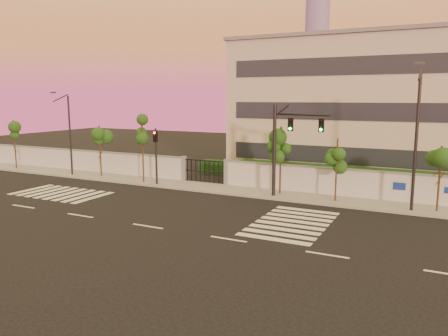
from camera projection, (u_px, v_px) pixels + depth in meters
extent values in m
plane|color=black|center=(148.00, 226.00, 24.25)|extent=(120.00, 120.00, 0.00)
cube|color=gray|center=(230.00, 190.00, 33.52)|extent=(60.00, 3.00, 0.15)
cube|color=#B5B8BC|center=(74.00, 161.00, 42.40)|extent=(25.00, 0.30, 2.00)
cube|color=slate|center=(74.00, 150.00, 42.23)|extent=(25.00, 0.36, 0.12)
cube|color=#B5B8BC|center=(441.00, 192.00, 28.32)|extent=(31.00, 0.30, 2.00)
cube|color=slate|center=(442.00, 176.00, 28.15)|extent=(31.00, 0.36, 0.12)
cube|color=slate|center=(184.00, 169.00, 36.88)|extent=(0.35, 0.35, 2.20)
cube|color=slate|center=(227.00, 173.00, 35.12)|extent=(0.35, 0.35, 2.20)
cube|color=black|center=(360.00, 180.00, 32.96)|extent=(20.00, 2.00, 1.80)
cube|color=black|center=(104.00, 161.00, 43.99)|extent=(12.00, 1.80, 1.40)
cube|color=black|center=(231.00, 168.00, 40.50)|extent=(6.00, 1.50, 1.20)
cube|color=#BFB7A1|center=(377.00, 110.00, 38.78)|extent=(24.00, 12.00, 12.00)
cube|color=#262D38|center=(364.00, 157.00, 34.02)|extent=(22.00, 0.08, 1.40)
cube|color=#262D38|center=(366.00, 112.00, 33.46)|extent=(22.00, 0.08, 1.40)
cube|color=#262D38|center=(369.00, 65.00, 32.90)|extent=(22.00, 0.08, 1.40)
cube|color=slate|center=(381.00, 39.00, 37.80)|extent=(24.40, 12.40, 0.30)
cylinder|color=slate|center=(317.00, 25.00, 291.49)|extent=(16.00, 16.00, 110.00)
cube|color=silver|center=(32.00, 189.00, 33.95)|extent=(0.50, 4.00, 0.02)
cube|color=silver|center=(40.00, 191.00, 33.55)|extent=(0.50, 4.00, 0.02)
cube|color=silver|center=(48.00, 192.00, 33.15)|extent=(0.50, 4.00, 0.02)
cube|color=silver|center=(57.00, 193.00, 32.76)|extent=(0.50, 4.00, 0.02)
cube|color=silver|center=(66.00, 194.00, 32.36)|extent=(0.50, 4.00, 0.02)
cube|color=silver|center=(75.00, 195.00, 31.97)|extent=(0.50, 4.00, 0.02)
cube|color=silver|center=(84.00, 196.00, 31.57)|extent=(0.50, 4.00, 0.02)
cube|color=silver|center=(93.00, 198.00, 31.17)|extent=(0.50, 4.00, 0.02)
cube|color=silver|center=(273.00, 239.00, 22.06)|extent=(4.00, 0.50, 0.02)
cube|color=silver|center=(279.00, 234.00, 22.85)|extent=(4.00, 0.50, 0.02)
cube|color=silver|center=(284.00, 229.00, 23.65)|extent=(4.00, 0.50, 0.02)
cube|color=silver|center=(289.00, 225.00, 24.44)|extent=(4.00, 0.50, 0.02)
cube|color=silver|center=(294.00, 221.00, 25.24)|extent=(4.00, 0.50, 0.02)
cube|color=silver|center=(299.00, 217.00, 26.03)|extent=(4.00, 0.50, 0.02)
cube|color=silver|center=(303.00, 214.00, 26.83)|extent=(4.00, 0.50, 0.02)
cube|color=silver|center=(307.00, 210.00, 27.62)|extent=(4.00, 0.50, 0.02)
cube|color=silver|center=(23.00, 206.00, 28.65)|extent=(2.00, 0.15, 0.01)
cube|color=silver|center=(80.00, 216.00, 26.45)|extent=(2.00, 0.15, 0.01)
cube|color=silver|center=(148.00, 226.00, 24.25)|extent=(2.00, 0.15, 0.01)
cube|color=silver|center=(228.00, 239.00, 22.05)|extent=(2.00, 0.15, 0.01)
cube|color=silver|center=(327.00, 255.00, 19.85)|extent=(2.00, 0.15, 0.01)
cylinder|color=#382314|center=(15.00, 145.00, 42.89)|extent=(0.13, 0.13, 4.91)
sphere|color=#194413|center=(14.00, 130.00, 42.65)|extent=(1.16, 1.16, 1.16)
sphere|color=#194413|center=(19.00, 138.00, 42.80)|extent=(0.88, 0.88, 0.88)
sphere|color=#194413|center=(10.00, 135.00, 42.73)|extent=(0.84, 0.84, 0.84)
cylinder|color=#382314|center=(100.00, 152.00, 38.74)|extent=(0.13, 0.13, 4.64)
sphere|color=#194413|center=(100.00, 136.00, 38.52)|extent=(1.17, 1.17, 1.17)
sphere|color=#194413|center=(105.00, 144.00, 38.65)|extent=(0.89, 0.89, 0.89)
sphere|color=#194413|center=(96.00, 141.00, 38.59)|extent=(0.85, 0.85, 0.85)
cylinder|color=#382314|center=(143.00, 149.00, 35.92)|extent=(0.13, 0.13, 5.78)
sphere|color=#194413|center=(142.00, 128.00, 35.64)|extent=(1.18, 1.18, 1.18)
sphere|color=#194413|center=(148.00, 138.00, 35.80)|extent=(0.90, 0.90, 0.90)
sphere|color=#194413|center=(138.00, 135.00, 35.73)|extent=(0.86, 0.86, 0.86)
cylinder|color=#382314|center=(280.00, 161.00, 31.53)|extent=(0.13, 0.13, 5.02)
sphere|color=#194413|center=(281.00, 141.00, 31.29)|extent=(1.22, 1.22, 1.22)
sphere|color=#194413|center=(287.00, 151.00, 31.44)|extent=(0.93, 0.93, 0.93)
sphere|color=#194413|center=(276.00, 148.00, 31.37)|extent=(0.89, 0.89, 0.89)
cylinder|color=#382314|center=(336.00, 171.00, 29.29)|extent=(0.11, 0.11, 4.41)
sphere|color=#194413|center=(337.00, 151.00, 29.07)|extent=(1.03, 1.03, 1.03)
sphere|color=#194413|center=(342.00, 161.00, 29.20)|extent=(0.79, 0.79, 0.79)
sphere|color=#194413|center=(332.00, 158.00, 29.14)|extent=(0.75, 0.75, 0.75)
cylinder|color=#382314|center=(439.00, 180.00, 26.67)|extent=(0.13, 0.13, 4.19)
sphere|color=#194413|center=(441.00, 160.00, 26.47)|extent=(1.20, 1.20, 1.20)
sphere|color=#194413|center=(447.00, 170.00, 26.59)|extent=(0.92, 0.92, 0.92)
sphere|color=#194413|center=(434.00, 166.00, 26.53)|extent=(0.87, 0.87, 0.87)
cylinder|color=black|center=(274.00, 152.00, 30.74)|extent=(0.25, 0.25, 6.58)
cylinder|color=black|center=(303.00, 115.00, 29.43)|extent=(3.93, 1.23, 0.17)
cube|color=black|center=(291.00, 124.00, 29.87)|extent=(0.37, 0.19, 0.96)
sphere|color=#0CF259|center=(290.00, 129.00, 29.82)|extent=(0.21, 0.21, 0.21)
cube|color=black|center=(321.00, 125.00, 28.93)|extent=(0.37, 0.19, 0.96)
sphere|color=#0CF259|center=(321.00, 130.00, 28.88)|extent=(0.21, 0.21, 0.21)
cylinder|color=black|center=(156.00, 157.00, 35.08)|extent=(0.17, 0.17, 4.65)
cube|color=black|center=(155.00, 136.00, 34.76)|extent=(0.36, 0.19, 0.93)
sphere|color=red|center=(154.00, 133.00, 34.62)|extent=(0.21, 0.21, 0.21)
cylinder|color=black|center=(70.00, 137.00, 39.20)|extent=(0.16, 0.16, 7.23)
cylinder|color=black|center=(61.00, 98.00, 37.93)|extent=(0.09, 1.73, 0.70)
cube|color=#3F3F44|center=(53.00, 93.00, 37.14)|extent=(0.45, 0.23, 0.14)
cylinder|color=black|center=(416.00, 144.00, 26.51)|extent=(0.19, 0.19, 8.62)
cylinder|color=black|center=(420.00, 74.00, 25.00)|extent=(0.11, 2.06, 0.84)
cube|color=#3F3F44|center=(420.00, 63.00, 24.06)|extent=(0.54, 0.27, 0.16)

